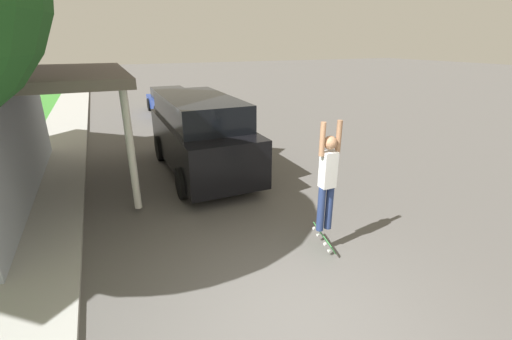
{
  "coord_description": "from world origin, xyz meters",
  "views": [
    {
      "loc": [
        -1.99,
        -3.08,
        3.61
      ],
      "look_at": [
        0.72,
        2.92,
        1.13
      ],
      "focal_mm": 24.0,
      "sensor_mm": 36.0,
      "label": 1
    }
  ],
  "objects": [
    {
      "name": "ground_plane",
      "position": [
        0.0,
        0.0,
        0.0
      ],
      "size": [
        120.0,
        120.0,
        0.0
      ],
      "primitive_type": "plane",
      "color": "#54514F"
    },
    {
      "name": "sidewalk",
      "position": [
        -3.6,
        6.0,
        0.05
      ],
      "size": [
        1.8,
        80.0,
        0.1
      ],
      "color": "#9E9E99",
      "rests_on": "ground_plane"
    },
    {
      "name": "suv_parked",
      "position": [
        0.47,
        6.23,
        1.14
      ],
      "size": [
        2.11,
        5.14,
        2.18
      ],
      "color": "black",
      "rests_on": "ground_plane"
    },
    {
      "name": "car_down_street",
      "position": [
        1.31,
        15.27,
        0.64
      ],
      "size": [
        1.96,
        4.26,
        1.33
      ],
      "color": "navy",
      "rests_on": "ground_plane"
    },
    {
      "name": "skateboarder",
      "position": [
        1.33,
        1.32,
        1.47
      ],
      "size": [
        0.41,
        0.23,
        1.96
      ],
      "color": "navy",
      "rests_on": "ground_plane"
    },
    {
      "name": "skateboard",
      "position": [
        1.37,
        1.35,
        0.24
      ],
      "size": [
        0.28,
        0.76,
        0.3
      ],
      "color": "#337F3D",
      "rests_on": "ground_plane"
    }
  ]
}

